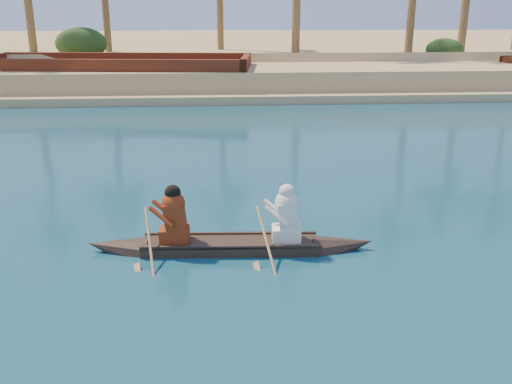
{
  "coord_description": "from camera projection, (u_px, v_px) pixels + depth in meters",
  "views": [
    {
      "loc": [
        -2.6,
        -3.07,
        4.11
      ],
      "look_at": [
        -1.86,
        7.23,
        0.76
      ],
      "focal_mm": 40.0,
      "sensor_mm": 36.0,
      "label": 1
    }
  ],
  "objects": [
    {
      "name": "sandy_embankment",
      "position": [
        244.0,
        51.0,
        48.68
      ],
      "size": [
        150.0,
        51.0,
        1.5
      ],
      "color": "tan",
      "rests_on": "ground"
    },
    {
      "name": "shrub_cluster",
      "position": [
        258.0,
        59.0,
        33.87
      ],
      "size": [
        100.0,
        6.0,
        2.4
      ],
      "primitive_type": null,
      "color": "#1F3413",
      "rests_on": "ground"
    },
    {
      "name": "canoe",
      "position": [
        231.0,
        236.0,
        10.05
      ],
      "size": [
        5.1,
        0.93,
        1.4
      ],
      "rotation": [
        0.0,
        0.0,
        -0.05
      ],
      "color": "#38291E",
      "rests_on": "ground"
    },
    {
      "name": "barge_mid",
      "position": [
        117.0,
        78.0,
        28.29
      ],
      "size": [
        13.52,
        5.8,
        2.19
      ],
      "rotation": [
        0.0,
        0.0,
        -0.11
      ],
      "color": "maroon",
      "rests_on": "ground"
    }
  ]
}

